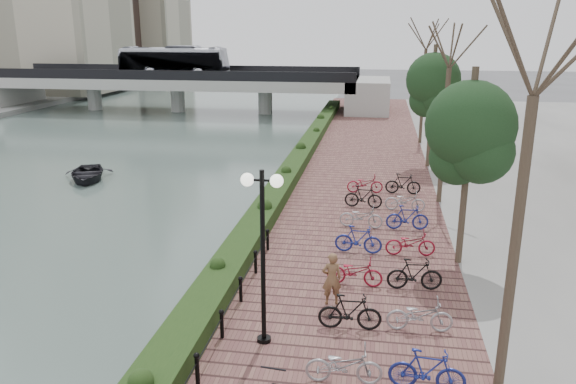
# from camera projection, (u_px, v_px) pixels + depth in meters

# --- Properties ---
(river_water) EXTENTS (30.00, 130.00, 0.02)m
(river_water) POSITION_uv_depth(u_px,v_px,m) (76.00, 153.00, 37.91)
(river_water) COLOR #4E6159
(river_water) RESTS_ON ground
(promenade) EXTENTS (8.00, 75.00, 0.50)m
(promenade) POSITION_uv_depth(u_px,v_px,m) (353.00, 194.00, 27.81)
(promenade) COLOR brown
(promenade) RESTS_ON ground
(hedge) EXTENTS (1.10, 56.00, 0.60)m
(hedge) POSITION_uv_depth(u_px,v_px,m) (293.00, 168.00, 30.55)
(hedge) COLOR #1A3312
(hedge) RESTS_ON promenade
(chain_fence) EXTENTS (0.10, 14.10, 0.70)m
(chain_fence) POSITION_uv_depth(u_px,v_px,m) (210.00, 346.00, 13.36)
(chain_fence) COLOR black
(chain_fence) RESTS_ON promenade
(lamppost) EXTENTS (1.02, 0.32, 4.48)m
(lamppost) POSITION_uv_depth(u_px,v_px,m) (262.00, 220.00, 13.33)
(lamppost) COLOR black
(lamppost) RESTS_ON promenade
(pedestrian) EXTENTS (0.65, 0.51, 1.57)m
(pedestrian) POSITION_uv_depth(u_px,v_px,m) (332.00, 279.00, 15.95)
(pedestrian) COLOR brown
(pedestrian) RESTS_ON promenade
(bicycle_parking) EXTENTS (2.40, 17.32, 1.00)m
(bicycle_parking) POSITION_uv_depth(u_px,v_px,m) (384.00, 242.00, 19.55)
(bicycle_parking) COLOR #9E9EA2
(bicycle_parking) RESTS_ON promenade
(street_trees) EXTENTS (3.20, 37.12, 6.80)m
(street_trees) POSITION_uv_depth(u_px,v_px,m) (453.00, 148.00, 21.67)
(street_trees) COLOR #3D3124
(street_trees) RESTS_ON promenade
(bridge) EXTENTS (36.00, 10.77, 6.50)m
(bridge) POSITION_uv_depth(u_px,v_px,m) (176.00, 78.00, 55.92)
(bridge) COLOR #AFAFAA
(bridge) RESTS_ON ground
(boat) EXTENTS (3.84, 4.42, 0.77)m
(boat) POSITION_uv_depth(u_px,v_px,m) (87.00, 174.00, 31.04)
(boat) COLOR black
(boat) RESTS_ON river_water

